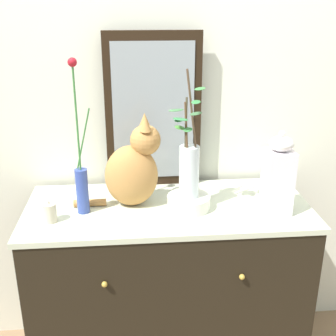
# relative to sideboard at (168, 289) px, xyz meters

# --- Properties ---
(wall_back) EXTENTS (4.40, 0.08, 2.60)m
(wall_back) POSITION_rel_sideboard_xyz_m (0.00, 0.35, 0.85)
(wall_back) COLOR silver
(wall_back) RESTS_ON ground_plane
(sideboard) EXTENTS (1.26, 0.57, 0.90)m
(sideboard) POSITION_rel_sideboard_xyz_m (0.00, 0.00, 0.00)
(sideboard) COLOR black
(sideboard) RESTS_ON ground_plane
(mirror_leaning) EXTENTS (0.45, 0.03, 0.73)m
(mirror_leaning) POSITION_rel_sideboard_xyz_m (-0.05, 0.25, 0.82)
(mirror_leaning) COLOR black
(mirror_leaning) RESTS_ON sideboard
(cat_sitting) EXTENTS (0.39, 0.17, 0.41)m
(cat_sitting) POSITION_rel_sideboard_xyz_m (-0.15, 0.03, 0.62)
(cat_sitting) COLOR #B67E42
(cat_sitting) RESTS_ON sideboard
(vase_slim_green) EXTENTS (0.08, 0.05, 0.65)m
(vase_slim_green) POSITION_rel_sideboard_xyz_m (-0.37, -0.03, 0.61)
(vase_slim_green) COLOR #324695
(vase_slim_green) RESTS_ON sideboard
(bowl_porcelain) EXTENTS (0.19, 0.19, 0.06)m
(bowl_porcelain) POSITION_rel_sideboard_xyz_m (0.09, -0.04, 0.48)
(bowl_porcelain) COLOR silver
(bowl_porcelain) RESTS_ON sideboard
(vase_glass_clear) EXTENTS (0.16, 0.16, 0.55)m
(vase_glass_clear) POSITION_rel_sideboard_xyz_m (0.09, -0.04, 0.65)
(vase_glass_clear) COLOR silver
(vase_glass_clear) RESTS_ON bowl_porcelain
(jar_lidded_porcelain) EXTENTS (0.11, 0.11, 0.36)m
(jar_lidded_porcelain) POSITION_rel_sideboard_xyz_m (0.46, -0.10, 0.62)
(jar_lidded_porcelain) COLOR white
(jar_lidded_porcelain) RESTS_ON sideboard
(candle_pillar) EXTENTS (0.05, 0.05, 0.09)m
(candle_pillar) POSITION_rel_sideboard_xyz_m (-0.50, -0.11, 0.49)
(candle_pillar) COLOR beige
(candle_pillar) RESTS_ON sideboard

